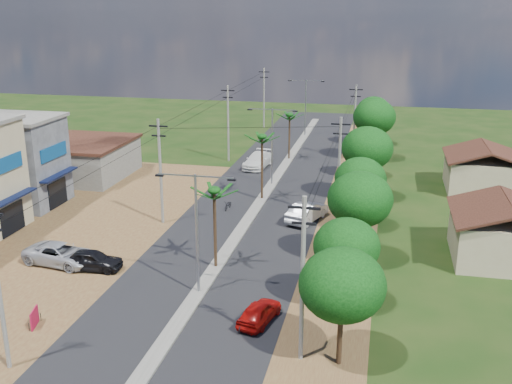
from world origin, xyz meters
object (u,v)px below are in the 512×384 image
car_parked_dark (92,260)px  moto_rider_east (246,322)px  car_red_near (259,313)px  car_white_far (258,161)px  car_silver_mid (307,212)px  car_parked_silver (61,255)px  roadside_sign (34,318)px

car_parked_dark → moto_rider_east: car_parked_dark is taller
car_red_near → car_white_far: size_ratio=0.66×
car_red_near → car_white_far: (-7.52, 34.44, 0.19)m
car_silver_mid → moto_rider_east: size_ratio=2.89×
car_silver_mid → car_white_far: (-7.93, 16.63, 0.01)m
car_parked_silver → moto_rider_east: size_ratio=3.15×
car_red_near → car_silver_mid: (0.41, 17.81, 0.18)m
car_silver_mid → car_parked_silver: 20.50m
car_parked_silver → car_silver_mid: bearing=-43.2°
car_red_near → car_parked_silver: bearing=-4.6°
roadside_sign → car_silver_mid: bearing=42.8°
car_parked_dark → car_white_far: bearing=-14.9°
car_red_near → car_silver_mid: 17.82m
car_silver_mid → moto_rider_east: bearing=106.9°
car_silver_mid → moto_rider_east: 18.79m
car_red_near → moto_rider_east: size_ratio=2.17×
roadside_sign → car_white_far: bearing=66.8°
car_red_near → car_parked_silver: car_parked_silver is taller
car_silver_mid → roadside_sign: bearing=78.3°
car_parked_dark → moto_rider_east: 13.59m
car_parked_silver → car_white_far: bearing=-7.2°
car_silver_mid → car_parked_dark: bearing=64.5°
car_silver_mid → car_parked_dark: size_ratio=1.17×
car_silver_mid → car_parked_silver: bearing=58.5°
roadside_sign → car_parked_dark: bearing=77.3°
car_white_far → roadside_sign: size_ratio=4.40×
moto_rider_east → roadside_sign: bearing=25.5°
car_red_near → roadside_sign: 13.00m
car_white_far → car_parked_dark: bearing=-94.7°
car_red_near → car_white_far: 35.25m
car_red_near → roadside_sign: size_ratio=2.90×
car_silver_mid → roadside_sign: (-13.00, -21.06, -0.28)m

